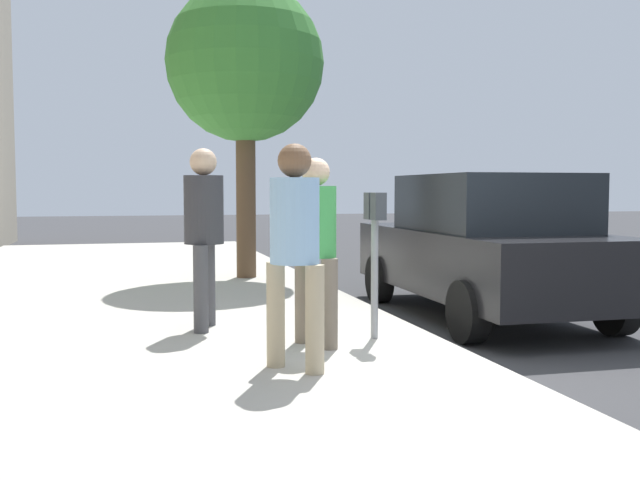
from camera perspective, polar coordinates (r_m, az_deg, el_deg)
ground_plane at (r=7.11m, az=10.11°, el=-9.02°), size 80.00×80.00×0.00m
sidewalk_slab at (r=6.45m, az=-15.21°, el=-9.75°), size 28.00×6.00×0.15m
parking_meter at (r=7.02m, az=4.30°, el=0.50°), size 0.36×0.12×1.41m
pedestrian_at_meter at (r=6.67m, az=-0.33°, el=0.29°), size 0.49×0.38×1.73m
pedestrian_bystander at (r=5.76m, az=-1.99°, el=0.25°), size 0.45×0.40×1.80m
parking_officer at (r=7.58m, az=-9.04°, el=1.44°), size 0.54×0.40×1.86m
parked_sedan_near at (r=9.26m, az=12.75°, el=-0.44°), size 4.43×2.03×1.77m
street_tree at (r=12.19m, az=-5.87°, el=13.44°), size 2.55×2.55×4.76m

